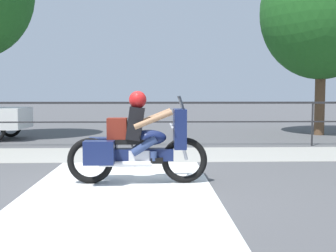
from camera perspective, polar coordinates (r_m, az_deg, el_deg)
ground_plane at (r=6.98m, az=-7.06°, el=-7.95°), size 120.00×120.00×0.00m
sidewalk_band at (r=10.32m, az=-5.35°, el=-3.85°), size 44.00×2.40×0.01m
crosswalk_band at (r=6.78m, az=-6.34°, el=-8.29°), size 2.88×6.00×0.01m
fence_railing at (r=11.76m, az=-4.93°, el=1.99°), size 36.00×0.05×1.26m
motorcycle at (r=6.98m, az=-4.24°, el=-2.23°), size 2.33×0.76×1.53m
tree_behind_sign at (r=16.21m, az=20.17°, el=14.33°), size 4.32×4.32×6.73m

